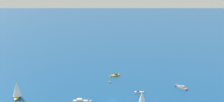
# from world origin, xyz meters

# --- Properties ---
(ground_plane) EXTENTS (2000.00, 2000.00, 0.00)m
(ground_plane) POSITION_xyz_m (0.00, 0.00, 0.00)
(ground_plane) COLOR navy
(sailboat_near_centre) EXTENTS (4.23, 6.25, 7.78)m
(sailboat_near_centre) POSITION_xyz_m (16.73, 2.16, 3.55)
(sailboat_near_centre) COLOR #B21E1E
(sailboat_near_centre) RESTS_ON ground_plane
(motorboat_far_port) EXTENTS (8.50, 6.94, 2.56)m
(motorboat_far_port) POSITION_xyz_m (32.01, 34.27, 0.69)
(motorboat_far_port) COLOR #9E9993
(motorboat_far_port) RESTS_ON ground_plane
(sailboat_far_stbd) EXTENTS (6.22, 8.61, 10.89)m
(sailboat_far_stbd) POSITION_xyz_m (-50.15, -19.30, 4.97)
(sailboat_far_stbd) COLOR gold
(sailboat_far_stbd) RESTS_ON ground_plane
(motorboat_inshore) EXTENTS (5.53, 3.27, 1.57)m
(motorboat_inshore) POSITION_xyz_m (10.84, 16.45, 0.42)
(motorboat_inshore) COLOR white
(motorboat_inshore) RESTS_ON ground_plane
(motorboat_offshore) EXTENTS (10.15, 6.24, 2.89)m
(motorboat_offshore) POSITION_xyz_m (-12.88, -9.91, 0.78)
(motorboat_offshore) COLOR #9E9993
(motorboat_offshore) RESTS_ON ground_plane
(motorboat_mid_cluster) EXTENTS (6.04, 7.48, 2.24)m
(motorboat_mid_cluster) POSITION_xyz_m (-15.56, 39.72, 0.60)
(motorboat_mid_cluster) COLOR gold
(motorboat_mid_cluster) RESTS_ON ground_plane
(marker_buoy) EXTENTS (1.10, 1.10, 2.10)m
(marker_buoy) POSITION_xyz_m (-12.68, 25.75, 0.39)
(marker_buoy) COLOR yellow
(marker_buoy) RESTS_ON ground_plane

